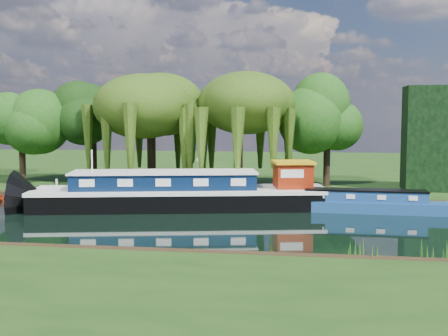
# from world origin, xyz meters

# --- Properties ---
(ground) EXTENTS (120.00, 120.00, 0.00)m
(ground) POSITION_xyz_m (0.00, 0.00, 0.00)
(ground) COLOR black
(far_bank) EXTENTS (120.00, 52.00, 0.45)m
(far_bank) POSITION_xyz_m (0.00, 34.00, 0.23)
(far_bank) COLOR #16330E
(far_bank) RESTS_ON ground
(dutch_barge) EXTENTS (19.95, 8.35, 4.11)m
(dutch_barge) POSITION_xyz_m (0.51, 5.14, 1.02)
(dutch_barge) COLOR black
(dutch_barge) RESTS_ON ground
(narrowboat) EXTENTS (10.87, 2.23, 1.58)m
(narrowboat) POSITION_xyz_m (12.38, 5.51, 0.56)
(narrowboat) COLOR navy
(narrowboat) RESTS_ON ground
(red_dinghy) EXTENTS (3.50, 2.82, 0.64)m
(red_dinghy) POSITION_xyz_m (-12.81, 6.54, 0.00)
(red_dinghy) COLOR maroon
(red_dinghy) RESTS_ON ground
(willow_left) EXTENTS (7.28, 7.28, 8.73)m
(willow_left) POSITION_xyz_m (-4.07, 13.49, 6.79)
(willow_left) COLOR black
(willow_left) RESTS_ON far_bank
(willow_right) EXTENTS (6.82, 6.82, 8.31)m
(willow_right) POSITION_xyz_m (3.32, 12.00, 6.51)
(willow_right) COLOR black
(willow_right) RESTS_ON far_bank
(tree_far_left) EXTENTS (4.79, 4.79, 7.71)m
(tree_far_left) POSITION_xyz_m (-15.36, 13.29, 5.73)
(tree_far_left) COLOR black
(tree_far_left) RESTS_ON far_bank
(tree_far_mid) EXTENTS (4.88, 4.88, 7.99)m
(tree_far_mid) POSITION_xyz_m (-10.01, 15.83, 5.96)
(tree_far_mid) COLOR black
(tree_far_mid) RESTS_ON far_bank
(tree_far_right) EXTENTS (4.81, 4.81, 7.87)m
(tree_far_right) POSITION_xyz_m (10.18, 15.22, 5.87)
(tree_far_right) COLOR black
(tree_far_right) RESTS_ON far_bank
(conifer_hedge) EXTENTS (6.00, 3.00, 8.00)m
(conifer_hedge) POSITION_xyz_m (19.00, 14.00, 4.45)
(conifer_hedge) COLOR black
(conifer_hedge) RESTS_ON far_bank
(lamppost) EXTENTS (0.36, 0.36, 2.56)m
(lamppost) POSITION_xyz_m (0.50, 10.50, 2.42)
(lamppost) COLOR silver
(lamppost) RESTS_ON far_bank
(mooring_posts) EXTENTS (19.16, 0.16, 1.00)m
(mooring_posts) POSITION_xyz_m (-0.50, 8.40, 0.95)
(mooring_posts) COLOR silver
(mooring_posts) RESTS_ON far_bank
(reeds_near) EXTENTS (33.70, 1.50, 1.10)m
(reeds_near) POSITION_xyz_m (6.87, -7.57, 0.55)
(reeds_near) COLOR #1F4612
(reeds_near) RESTS_ON ground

